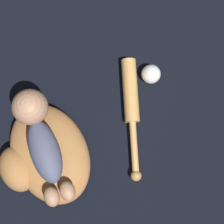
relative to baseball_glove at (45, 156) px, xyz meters
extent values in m
plane|color=black|center=(-0.03, -0.05, -0.05)|extent=(6.00, 6.00, 0.00)
ellipsoid|color=#A8703D|center=(0.00, -0.02, 0.00)|extent=(0.40, 0.32, 0.11)
ellipsoid|color=#A8703D|center=(-0.02, 0.10, 0.00)|extent=(0.18, 0.14, 0.11)
ellipsoid|color=#4C516B|center=(0.00, -0.02, 0.10)|extent=(0.22, 0.11, 0.09)
sphere|color=tan|center=(0.15, -0.01, 0.11)|extent=(0.12, 0.12, 0.12)
ellipsoid|color=tan|center=(-0.14, -0.01, 0.08)|extent=(0.07, 0.06, 0.05)
ellipsoid|color=tan|center=(-0.13, -0.06, 0.08)|extent=(0.07, 0.06, 0.05)
cylinder|color=tan|center=(0.16, -0.35, -0.03)|extent=(0.24, 0.10, 0.05)
cylinder|color=tan|center=(-0.05, -0.31, -0.03)|extent=(0.19, 0.06, 0.02)
sphere|color=#B68649|center=(-0.14, -0.29, -0.03)|extent=(0.04, 0.04, 0.04)
sphere|color=white|center=(0.20, -0.44, -0.02)|extent=(0.07, 0.07, 0.07)
camera|label=1|loc=(-0.14, -0.20, 1.29)|focal=60.00mm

